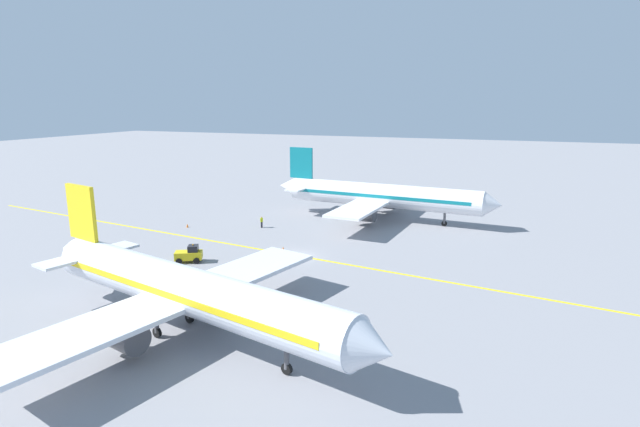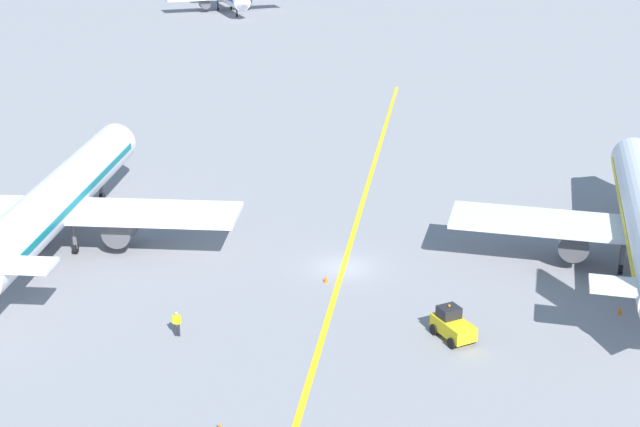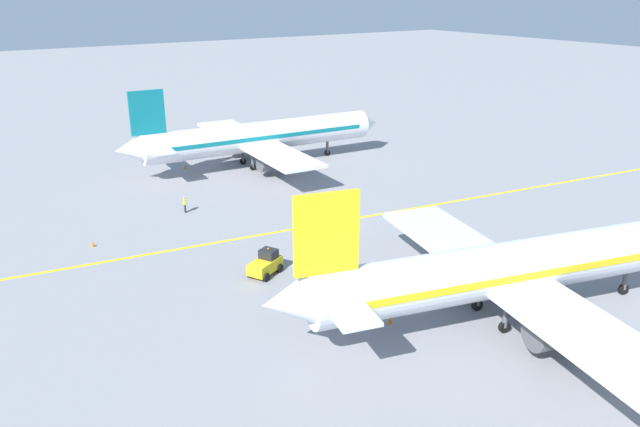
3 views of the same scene
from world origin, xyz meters
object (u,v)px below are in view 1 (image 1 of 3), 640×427
baggage_tug_white (189,254)px  ground_crew_worker (262,222)px  traffic_cone_mid_apron (187,225)px  traffic_cone_near_nose (283,249)px  airplane_adjacent_stand (184,290)px  traffic_cone_by_wingtip (336,209)px  traffic_cone_far_edge (144,300)px  airplane_at_gate (380,196)px

baggage_tug_white → ground_crew_worker: baggage_tug_white is taller
ground_crew_worker → traffic_cone_mid_apron: ground_crew_worker is taller
ground_crew_worker → traffic_cone_mid_apron: (3.82, -10.15, -0.63)m
baggage_tug_white → traffic_cone_mid_apron: bearing=-143.0°
baggage_tug_white → traffic_cone_near_nose: 11.24m
airplane_adjacent_stand → traffic_cone_near_nose: size_ratio=63.94×
traffic_cone_by_wingtip → traffic_cone_far_edge: (43.56, -2.89, 0.00)m
baggage_tug_white → traffic_cone_mid_apron: (-13.29, -10.02, -0.63)m
baggage_tug_white → traffic_cone_near_nose: bearing=134.4°
airplane_at_gate → traffic_cone_far_edge: airplane_at_gate is taller
ground_crew_worker → traffic_cone_by_wingtip: bearing=158.0°
traffic_cone_by_wingtip → ground_crew_worker: bearing=-22.0°
baggage_tug_white → traffic_cone_far_edge: size_ratio=6.10×
traffic_cone_near_nose → traffic_cone_far_edge: (19.29, -4.70, 0.00)m
airplane_at_gate → traffic_cone_mid_apron: size_ratio=64.62×
baggage_tug_white → traffic_cone_near_nose: (-7.85, 8.02, -0.63)m
airplane_adjacent_stand → traffic_cone_far_edge: size_ratio=63.94×
baggage_tug_white → traffic_cone_by_wingtip: bearing=169.1°
airplane_at_gate → traffic_cone_by_wingtip: size_ratio=64.62×
baggage_tug_white → traffic_cone_near_nose: baggage_tug_white is taller
airplane_adjacent_stand → baggage_tug_white: bearing=-144.8°
ground_crew_worker → traffic_cone_far_edge: (28.55, 3.18, -0.63)m
airplane_adjacent_stand → traffic_cone_by_wingtip: 47.76m
baggage_tug_white → airplane_adjacent_stand: bearing=35.2°
airplane_at_gate → airplane_adjacent_stand: (43.68, -3.86, 0.00)m
ground_crew_worker → traffic_cone_far_edge: ground_crew_worker is taller
ground_crew_worker → airplane_adjacent_stand: bearing=18.2°
traffic_cone_near_nose → traffic_cone_by_wingtip: (-24.27, -1.81, 0.00)m
airplane_at_gate → traffic_cone_near_nose: bearing=-17.9°
traffic_cone_far_edge → traffic_cone_mid_apron: bearing=-151.7°
airplane_at_gate → airplane_adjacent_stand: bearing=-5.0°
traffic_cone_far_edge → baggage_tug_white: bearing=-163.8°
traffic_cone_mid_apron → traffic_cone_far_edge: same height
ground_crew_worker → traffic_cone_by_wingtip: 16.21m
airplane_adjacent_stand → traffic_cone_by_wingtip: (-47.42, -4.58, -3.43)m
airplane_adjacent_stand → ground_crew_worker: (-32.41, -10.65, -2.80)m
traffic_cone_mid_apron → traffic_cone_far_edge: (24.73, 13.33, 0.00)m
baggage_tug_white → traffic_cone_by_wingtip: 32.72m
airplane_at_gate → airplane_adjacent_stand: 43.85m
baggage_tug_white → traffic_cone_by_wingtip: baggage_tug_white is taller
baggage_tug_white → ground_crew_worker: size_ratio=2.00×
airplane_at_gate → ground_crew_worker: 18.59m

